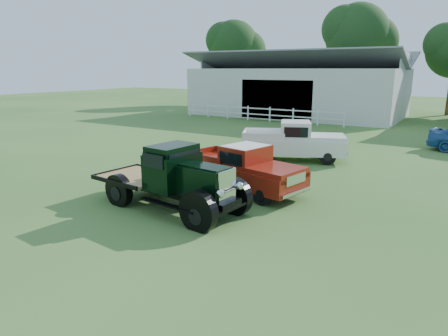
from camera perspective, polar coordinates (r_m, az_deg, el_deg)
The scene contains 8 objects.
ground at distance 12.41m, azimuth -3.71°, elevation -5.74°, with size 120.00×120.00×0.00m, color #305A23.
shed_left at distance 38.12m, azimuth 10.58°, elevation 11.68°, with size 18.80×10.20×5.60m, color silver, non-canonical shape.
fence_rail at distance 33.20m, azimuth 4.99°, elevation 7.74°, with size 14.20×0.16×1.20m, color white, non-canonical shape.
tree_a at distance 49.22m, azimuth 1.39°, elevation 15.23°, with size 6.30×6.30×10.50m, color black, non-canonical shape.
tree_b at distance 44.85m, azimuth 18.33°, elevation 15.32°, with size 6.90×6.90×11.50m, color black, non-canonical shape.
vintage_flatbed at distance 12.19m, azimuth -7.63°, elevation -1.28°, with size 5.05×2.00×2.00m, color black, non-canonical shape.
red_pickup at distance 13.91m, azimuth 2.80°, elevation 0.02°, with size 4.54×1.75×1.66m, color maroon, non-canonical shape.
white_pickup at distance 18.96m, azimuth 9.83°, elevation 3.79°, with size 4.86×1.89×1.79m, color white, non-canonical shape.
Camera 1 is at (6.79, -9.51, 4.18)m, focal length 32.00 mm.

